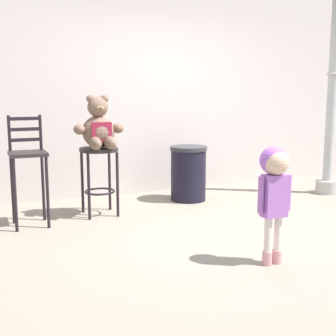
{
  "coord_description": "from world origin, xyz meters",
  "views": [
    {
      "loc": [
        -2.33,
        -3.85,
        1.42
      ],
      "look_at": [
        -0.59,
        0.27,
        0.66
      ],
      "focal_mm": 49.33,
      "sensor_mm": 36.0,
      "label": 1
    }
  ],
  "objects": [
    {
      "name": "child_walking",
      "position": [
        -0.13,
        -0.85,
        0.71
      ],
      "size": [
        0.31,
        0.25,
        0.97
      ],
      "rotation": [
        0.0,
        0.0,
        -1.8
      ],
      "color": "#D59092",
      "rests_on": "ground_plane"
    },
    {
      "name": "teddy_bear",
      "position": [
        -1.05,
        1.16,
        0.99
      ],
      "size": [
        0.56,
        0.5,
        0.59
      ],
      "color": "brown",
      "rests_on": "bar_stool_with_teddy"
    },
    {
      "name": "lamppost",
      "position": [
        2.13,
        1.05,
        1.11
      ],
      "size": [
        0.3,
        0.3,
        2.8
      ],
      "color": "#B3ACA5",
      "rests_on": "ground_plane"
    },
    {
      "name": "ground_plane",
      "position": [
        0.0,
        0.0,
        0.0
      ],
      "size": [
        24.0,
        24.0,
        0.0
      ],
      "primitive_type": "plane",
      "color": "gray"
    },
    {
      "name": "bar_chair_empty",
      "position": [
        -1.83,
        1.06,
        0.68
      ],
      "size": [
        0.37,
        0.37,
        1.15
      ],
      "color": "#282222",
      "rests_on": "ground_plane"
    },
    {
      "name": "building_wall",
      "position": [
        0.0,
        2.22,
        1.59
      ],
      "size": [
        7.34,
        0.3,
        3.17
      ],
      "primitive_type": "cube",
      "color": "beige",
      "rests_on": "ground_plane"
    },
    {
      "name": "bar_stool_with_teddy",
      "position": [
        -1.05,
        1.19,
        0.56
      ],
      "size": [
        0.43,
        0.43,
        0.77
      ],
      "color": "#282222",
      "rests_on": "ground_plane"
    },
    {
      "name": "trash_bin",
      "position": [
        0.19,
        1.43,
        0.35
      ],
      "size": [
        0.48,
        0.48,
        0.7
      ],
      "color": "black",
      "rests_on": "ground_plane"
    }
  ]
}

